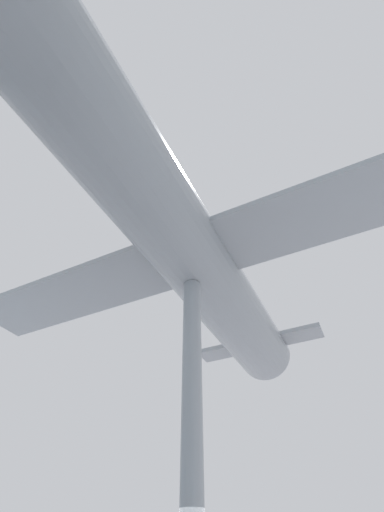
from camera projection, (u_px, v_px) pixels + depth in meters
name	position (u px, v px, depth m)	size (l,w,h in m)	color
support_pylon_central	(192.00, 431.00, 7.02)	(0.46, 0.46, 7.55)	#999EA3
suspended_airplane	(187.00, 249.00, 10.07)	(16.74, 16.23, 3.45)	#93999E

